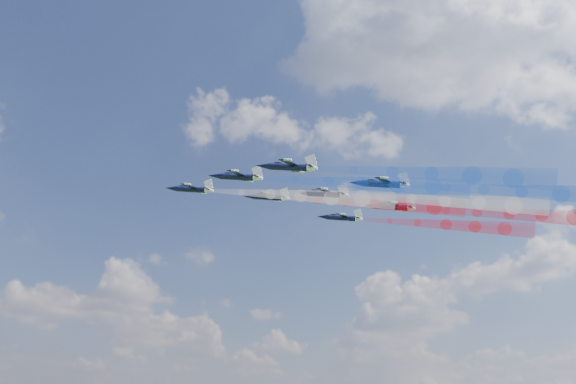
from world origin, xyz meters
TOP-DOWN VIEW (x-y plane):
  - jet_lead at (-2.71, 30.10)m, footprint 13.59×14.19m
  - trail_lead at (11.32, 11.93)m, footprint 25.22×31.50m
  - jet_inner_left at (-3.51, 11.93)m, footprint 13.59×14.19m
  - trail_inner_left at (10.52, -6.24)m, footprint 25.22×31.50m
  - jet_inner_right at (14.75, 27.41)m, footprint 13.59×14.19m
  - trail_inner_right at (28.78, 9.24)m, footprint 25.22×31.50m
  - jet_outer_left at (-4.38, -4.52)m, footprint 13.59×14.19m
  - trail_outer_left at (9.66, -22.69)m, footprint 25.22×31.50m
  - jet_center_third at (14.88, 8.99)m, footprint 13.59×14.19m
  - trail_center_third at (28.91, -9.18)m, footprint 25.22×31.50m
  - jet_outer_right at (33.18, 24.18)m, footprint 13.59×14.19m
  - trail_outer_right at (47.22, 6.01)m, footprint 25.22×31.50m
  - jet_rear_left at (12.75, -8.89)m, footprint 13.59×14.19m
  - trail_rear_left at (26.78, -27.06)m, footprint 25.22×31.50m
  - jet_rear_right at (31.47, 6.81)m, footprint 13.59×14.19m
  - trail_rear_right at (45.50, -11.36)m, footprint 25.22×31.50m

SIDE VIEW (x-z plane):
  - trail_rear_left at x=26.78m, z-range 144.30..152.83m
  - trail_outer_left at x=9.66m, z-range 145.07..153.60m
  - trail_rear_right at x=45.50m, z-range 146.61..155.13m
  - trail_center_third at x=28.91m, z-range 146.98..155.50m
  - jet_rear_left at x=12.75m, z-range 149.13..153.94m
  - trail_inner_left at x=10.52m, z-range 147.65..156.17m
  - jet_outer_left at x=-4.38m, z-range 149.90..154.71m
  - trail_outer_right at x=47.22m, z-range 148.08..156.60m
  - jet_rear_right at x=31.47m, z-range 151.44..156.25m
  - trail_lead at x=11.32m, z-range 149.67..158.20m
  - jet_center_third at x=14.88m, z-range 151.81..156.62m
  - trail_inner_right at x=28.78m, z-range 150.43..158.95m
  - jet_inner_left at x=-3.51m, z-range 152.48..157.29m
  - jet_outer_right at x=33.18m, z-range 152.90..157.71m
  - jet_lead at x=-2.71m, z-range 154.50..159.31m
  - jet_inner_right at x=14.75m, z-range 155.26..160.07m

